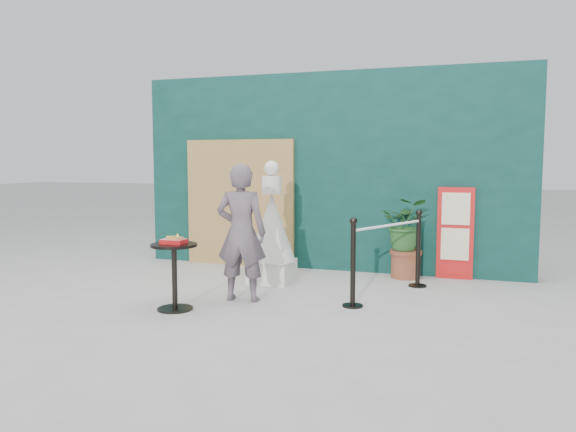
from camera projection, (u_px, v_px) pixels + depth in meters
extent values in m
plane|color=#ADAAA5|center=(251.00, 323.00, 5.80)|extent=(60.00, 60.00, 0.00)
cube|color=#0A3029|center=(329.00, 172.00, 8.62)|extent=(6.00, 0.30, 3.00)
cube|color=tan|center=(240.00, 203.00, 8.92)|extent=(1.80, 0.08, 2.00)
imported|color=#63555F|center=(241.00, 233.00, 6.66)|extent=(0.65, 0.47, 1.64)
cube|color=red|center=(455.00, 233.00, 7.92)|extent=(0.50, 0.06, 1.30)
cube|color=beige|center=(456.00, 209.00, 7.85)|extent=(0.38, 0.02, 0.45)
cube|color=beige|center=(455.00, 244.00, 7.90)|extent=(0.38, 0.02, 0.45)
cube|color=red|center=(454.00, 269.00, 7.93)|extent=(0.38, 0.02, 0.18)
cube|color=white|center=(272.00, 271.00, 7.74)|extent=(0.56, 0.56, 0.31)
cone|color=white|center=(272.00, 227.00, 7.68)|extent=(0.65, 0.65, 0.92)
cylinder|color=silver|center=(272.00, 185.00, 7.63)|extent=(0.26, 0.26, 0.24)
sphere|color=silver|center=(272.00, 168.00, 7.60)|extent=(0.20, 0.20, 0.20)
cylinder|color=black|center=(175.00, 309.00, 6.32)|extent=(0.40, 0.40, 0.02)
cylinder|color=black|center=(175.00, 278.00, 6.28)|extent=(0.06, 0.06, 0.72)
cylinder|color=black|center=(174.00, 245.00, 6.25)|extent=(0.52, 0.52, 0.03)
cube|color=red|center=(174.00, 242.00, 6.24)|extent=(0.26, 0.19, 0.05)
cube|color=red|center=(174.00, 239.00, 6.24)|extent=(0.24, 0.17, 0.00)
cube|color=#D7994E|center=(171.00, 237.00, 6.26)|extent=(0.15, 0.14, 0.02)
cube|color=gold|center=(177.00, 238.00, 6.20)|extent=(0.13, 0.13, 0.02)
cone|color=yellow|center=(178.00, 236.00, 6.28)|extent=(0.06, 0.06, 0.06)
cylinder|color=brown|center=(406.00, 266.00, 8.02)|extent=(0.41, 0.41, 0.34)
cylinder|color=brown|center=(406.00, 252.00, 8.00)|extent=(0.46, 0.46, 0.06)
imported|color=#265524|center=(406.00, 224.00, 7.96)|extent=(0.68, 0.59, 0.75)
cylinder|color=black|center=(353.00, 306.00, 6.45)|extent=(0.24, 0.24, 0.02)
cylinder|color=black|center=(353.00, 265.00, 6.40)|extent=(0.06, 0.06, 0.96)
sphere|color=black|center=(353.00, 221.00, 6.35)|extent=(0.09, 0.09, 0.09)
cylinder|color=black|center=(417.00, 286.00, 7.48)|extent=(0.24, 0.24, 0.02)
cylinder|color=black|center=(418.00, 251.00, 7.44)|extent=(0.06, 0.06, 0.96)
sphere|color=black|center=(419.00, 213.00, 7.39)|extent=(0.09, 0.09, 0.09)
cylinder|color=white|center=(389.00, 225.00, 6.88)|extent=(0.63, 1.31, 0.03)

